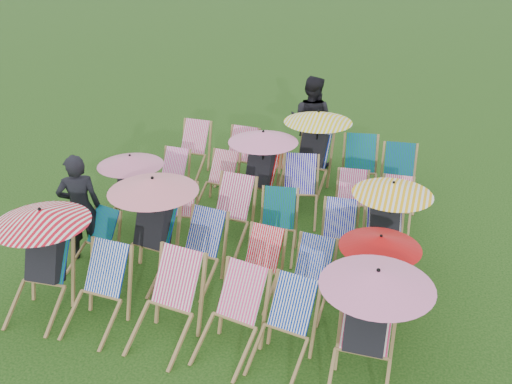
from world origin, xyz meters
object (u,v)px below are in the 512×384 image
(deckchair_0, at_px, (40,260))
(person_left, at_px, (80,207))
(deckchair_5, at_px, (367,329))
(person_rear, at_px, (311,121))
(deckchair_29, at_px, (398,177))

(deckchair_0, relative_size, person_left, 0.86)
(deckchair_0, relative_size, deckchair_5, 1.00)
(deckchair_5, bearing_deg, person_rear, 107.41)
(deckchair_5, height_order, person_left, person_left)
(deckchair_5, relative_size, person_left, 0.86)
(deckchair_29, xyz_separation_m, person_rear, (-1.87, 1.21, 0.43))
(deckchair_0, bearing_deg, person_rear, 65.87)
(deckchair_29, bearing_deg, deckchair_0, -137.19)
(deckchair_5, xyz_separation_m, person_rear, (-1.99, 5.78, 0.18))
(person_left, xyz_separation_m, person_rear, (2.33, 4.49, 0.10))
(deckchair_0, distance_m, person_rear, 6.12)
(deckchair_0, relative_size, deckchair_29, 1.44)
(person_rear, bearing_deg, deckchair_5, 116.39)
(person_rear, bearing_deg, deckchair_0, 77.71)
(deckchair_5, distance_m, deckchair_29, 4.57)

